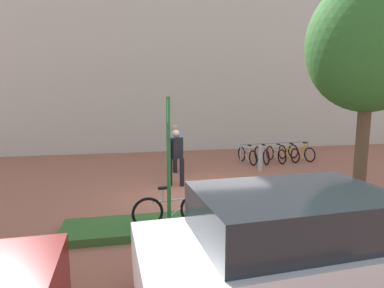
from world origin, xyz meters
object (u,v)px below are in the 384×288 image
(bike_rack_cluster, at_px, (275,153))
(person_suited_dark, at_px, (176,154))
(tree_sidewalk, at_px, (370,45))
(parking_sign_post, at_px, (168,145))
(bike_at_sign, at_px, (172,209))
(bollard_steel, at_px, (260,159))
(car_white_hatch, at_px, (301,249))
(person_shirt_blue, at_px, (175,145))

(bike_rack_cluster, relative_size, person_suited_dark, 1.86)
(tree_sidewalk, xyz_separation_m, parking_sign_post, (-4.41, -0.00, -2.06))
(parking_sign_post, height_order, bike_at_sign, parking_sign_post)
(bollard_steel, distance_m, car_white_hatch, 7.60)
(person_shirt_blue, bearing_deg, parking_sign_post, -99.84)
(car_white_hatch, bearing_deg, tree_sidewalk, 41.85)
(bike_rack_cluster, distance_m, person_suited_dark, 5.39)
(tree_sidewalk, height_order, bike_rack_cluster, tree_sidewalk)
(car_white_hatch, bearing_deg, parking_sign_post, 116.53)
(bollard_steel, xyz_separation_m, person_shirt_blue, (-3.05, 0.52, 0.53))
(bike_rack_cluster, xyz_separation_m, bollard_steel, (-1.30, -1.47, 0.10))
(person_suited_dark, bearing_deg, parking_sign_post, -101.16)
(bike_at_sign, height_order, bollard_steel, bollard_steel)
(parking_sign_post, bearing_deg, person_shirt_blue, 80.16)
(tree_sidewalk, height_order, bollard_steel, tree_sidewalk)
(person_shirt_blue, bearing_deg, tree_sidewalk, -54.36)
(bike_at_sign, bearing_deg, bollard_steel, 48.10)
(tree_sidewalk, relative_size, parking_sign_post, 1.97)
(bike_at_sign, distance_m, person_shirt_blue, 4.90)
(person_shirt_blue, relative_size, car_white_hatch, 0.39)
(bike_rack_cluster, distance_m, car_white_hatch, 9.45)
(tree_sidewalk, distance_m, person_shirt_blue, 6.71)
(bike_at_sign, relative_size, bike_rack_cluster, 0.53)
(bike_at_sign, bearing_deg, person_shirt_blue, 80.73)
(person_suited_dark, bearing_deg, person_shirt_blue, 82.48)
(bollard_steel, bearing_deg, car_white_hatch, -109.63)
(tree_sidewalk, bearing_deg, person_suited_dark, 140.38)
(bike_at_sign, xyz_separation_m, person_shirt_blue, (0.78, 4.79, 0.63))
(bike_rack_cluster, bearing_deg, parking_sign_post, -131.46)
(tree_sidewalk, height_order, person_shirt_blue, tree_sidewalk)
(bike_rack_cluster, distance_m, bollard_steel, 1.96)
(tree_sidewalk, height_order, car_white_hatch, tree_sidewalk)
(parking_sign_post, bearing_deg, bollard_steel, 48.55)
(bike_rack_cluster, distance_m, person_shirt_blue, 4.50)
(bike_rack_cluster, bearing_deg, tree_sidewalk, -97.77)
(bike_at_sign, height_order, person_suited_dark, person_suited_dark)
(person_suited_dark, bearing_deg, bike_at_sign, -100.32)
(bollard_steel, relative_size, car_white_hatch, 0.20)
(bike_at_sign, relative_size, person_shirt_blue, 0.98)
(tree_sidewalk, distance_m, person_suited_dark, 5.67)
(person_shirt_blue, bearing_deg, person_suited_dark, -97.52)
(bollard_steel, height_order, person_suited_dark, person_suited_dark)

